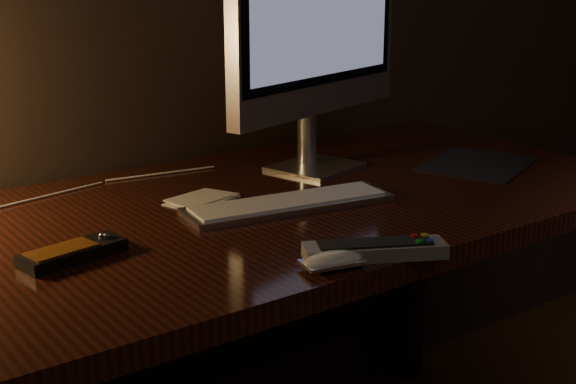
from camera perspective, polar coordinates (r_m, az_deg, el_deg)
desk at (r=1.59m, az=-3.72°, el=-4.67°), size 1.60×0.75×0.75m
monitor at (r=1.69m, az=2.17°, el=12.58°), size 0.52×0.20×0.56m
keyboard at (r=1.48m, az=0.05°, el=-0.80°), size 0.41×0.17×0.01m
mousepad at (r=1.82m, az=13.27°, el=1.95°), size 0.31×0.29×0.00m
mouse at (r=1.19m, az=3.18°, el=-5.05°), size 0.10×0.07×0.02m
media_remote at (r=1.27m, az=-15.05°, el=-4.14°), size 0.17×0.09×0.03m
tv_remote at (r=1.24m, az=6.19°, el=-4.09°), size 0.22×0.15×0.03m
papers at (r=1.52m, az=-6.15°, el=-0.52°), size 0.15×0.12×0.01m
cable at (r=1.65m, az=-12.66°, el=0.45°), size 0.50×0.01×0.00m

